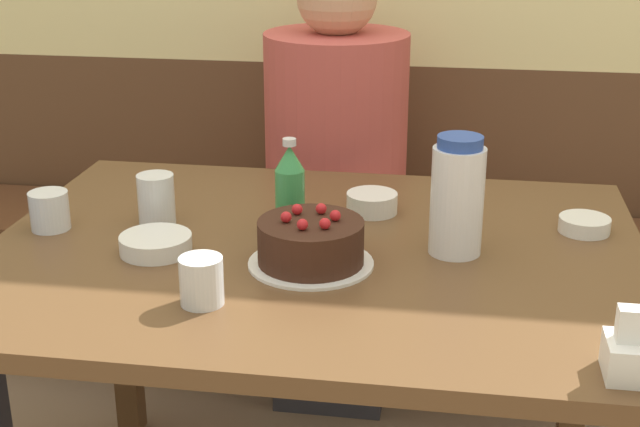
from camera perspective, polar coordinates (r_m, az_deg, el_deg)
bench_seat at (r=2.64m, az=2.61°, el=-5.53°), size 2.51×0.38×0.47m
dining_table at (r=1.72m, az=-0.36°, el=-4.98°), size 1.24×0.94×0.74m
birthday_cake at (r=1.59m, az=-0.59°, el=-1.94°), size 0.23×0.23×0.10m
water_pitcher at (r=1.64m, az=8.77°, el=1.05°), size 0.10×0.10×0.22m
soju_bottle at (r=1.73m, az=-1.94°, el=1.61°), size 0.06×0.06×0.19m
bowl_soup_white at (r=1.68m, az=-10.47°, el=-1.92°), size 0.13×0.13×0.03m
bowl_rice_small at (r=1.86m, az=3.34°, el=0.69°), size 0.11×0.11×0.04m
bowl_side_dish at (r=1.83m, az=16.56°, el=-0.69°), size 0.10×0.10×0.03m
glass_water_tall at (r=1.46m, az=-7.59°, el=-4.29°), size 0.07×0.07×0.08m
glass_tumbler_short at (r=1.84m, az=-16.93°, el=0.18°), size 0.08×0.08×0.08m
glass_shot_small at (r=1.82m, az=-10.43°, el=0.91°), size 0.07×0.07×0.10m
person_pale_blue_shirt at (r=2.41m, az=1.01°, el=1.80°), size 0.38×0.38×1.24m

